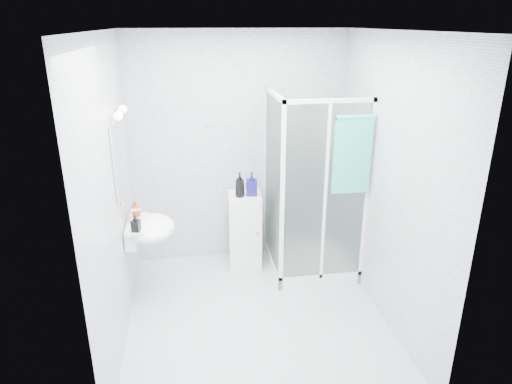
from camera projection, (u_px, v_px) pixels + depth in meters
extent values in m
cube|color=silver|center=(256.00, 190.00, 3.93)|extent=(2.40, 2.60, 2.60)
cube|color=silver|center=(256.00, 316.00, 4.38)|extent=(2.40, 2.60, 0.01)
cube|color=white|center=(256.00, 31.00, 3.47)|extent=(2.40, 2.60, 0.01)
cube|color=white|center=(309.00, 262.00, 5.26)|extent=(0.90, 0.90, 0.12)
cube|color=white|center=(275.00, 95.00, 4.52)|extent=(0.04, 0.90, 0.04)
cube|color=white|center=(330.00, 101.00, 4.18)|extent=(0.90, 0.04, 0.04)
cube|color=white|center=(282.00, 202.00, 4.47)|extent=(0.04, 0.04, 2.00)
cube|color=white|center=(273.00, 184.00, 4.85)|extent=(0.02, 0.82, 1.84)
cube|color=white|center=(325.00, 197.00, 4.50)|extent=(0.82, 0.02, 1.84)
cube|color=white|center=(325.00, 196.00, 4.51)|extent=(0.03, 0.04, 1.84)
cylinder|color=silver|center=(305.00, 145.00, 5.16)|extent=(0.02, 0.02, 1.00)
cylinder|color=silver|center=(308.00, 104.00, 4.97)|extent=(0.09, 0.05, 0.09)
cylinder|color=silver|center=(308.00, 169.00, 5.30)|extent=(0.12, 0.04, 0.12)
cylinder|color=silver|center=(359.00, 122.00, 4.25)|extent=(0.03, 0.05, 0.03)
cube|color=white|center=(132.00, 234.00, 4.38)|extent=(0.10, 0.40, 0.18)
ellipsoid|color=white|center=(151.00, 228.00, 4.39)|extent=(0.46, 0.56, 0.20)
cube|color=white|center=(138.00, 224.00, 4.35)|extent=(0.16, 0.50, 0.02)
cylinder|color=silver|center=(130.00, 217.00, 4.32)|extent=(0.04, 0.04, 0.16)
cylinder|color=silver|center=(135.00, 210.00, 4.30)|extent=(0.12, 0.02, 0.02)
cube|color=white|center=(119.00, 159.00, 4.11)|extent=(0.02, 0.60, 0.70)
cylinder|color=silver|center=(113.00, 116.00, 3.82)|extent=(0.05, 0.04, 0.04)
sphere|color=white|center=(118.00, 116.00, 3.82)|extent=(0.08, 0.08, 0.08)
cylinder|color=silver|center=(118.00, 109.00, 4.11)|extent=(0.05, 0.04, 0.04)
sphere|color=white|center=(123.00, 109.00, 4.12)|extent=(0.08, 0.08, 0.08)
cylinder|color=silver|center=(207.00, 124.00, 4.94)|extent=(0.02, 0.04, 0.02)
sphere|color=silver|center=(207.00, 124.00, 4.92)|extent=(0.03, 0.03, 0.03)
cylinder|color=silver|center=(225.00, 123.00, 4.97)|extent=(0.02, 0.04, 0.02)
sphere|color=silver|center=(226.00, 124.00, 4.95)|extent=(0.03, 0.03, 0.03)
cube|color=white|center=(245.00, 230.00, 5.19)|extent=(0.39, 0.39, 0.87)
cube|color=white|center=(247.00, 237.00, 5.02)|extent=(0.32, 0.03, 0.74)
sphere|color=#D85B1E|center=(258.00, 233.00, 5.01)|extent=(0.03, 0.03, 0.03)
cube|color=#2EB093|center=(352.00, 156.00, 4.35)|extent=(0.36, 0.04, 0.74)
cylinder|color=#2EB093|center=(355.00, 117.00, 4.22)|extent=(0.36, 0.05, 0.05)
imported|color=black|center=(240.00, 185.00, 4.92)|extent=(0.13, 0.13, 0.27)
imported|color=#170F5A|center=(252.00, 184.00, 4.97)|extent=(0.13, 0.14, 0.26)
imported|color=#AD2B14|center=(135.00, 209.00, 4.46)|extent=(0.14, 0.14, 0.15)
imported|color=black|center=(136.00, 223.00, 4.14)|extent=(0.09, 0.09, 0.16)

